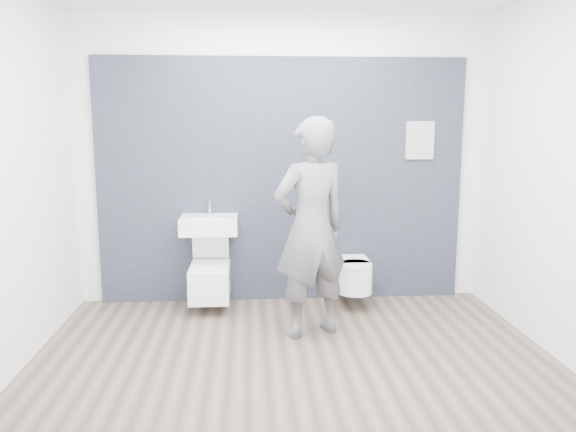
{
  "coord_description": "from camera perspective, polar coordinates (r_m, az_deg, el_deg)",
  "views": [
    {
      "loc": [
        -0.33,
        -4.05,
        1.79
      ],
      "look_at": [
        0.0,
        0.6,
        1.0
      ],
      "focal_mm": 35.0,
      "sensor_mm": 36.0,
      "label": 1
    }
  ],
  "objects": [
    {
      "name": "ground",
      "position": [
        4.44,
        0.56,
        -14.15
      ],
      "size": [
        4.0,
        4.0,
        0.0
      ],
      "primitive_type": "plane",
      "color": "brown",
      "rests_on": "ground"
    },
    {
      "name": "room_shell",
      "position": [
        4.06,
        0.6,
        8.9
      ],
      "size": [
        4.0,
        4.0,
        4.0
      ],
      "color": "white",
      "rests_on": "ground"
    },
    {
      "name": "tile_wall",
      "position": [
        5.81,
        -0.61,
        -8.31
      ],
      "size": [
        3.6,
        0.06,
        2.4
      ],
      "primitive_type": "cube",
      "color": "black",
      "rests_on": "ground"
    },
    {
      "name": "washbasin",
      "position": [
        5.39,
        -8.01,
        -0.84
      ],
      "size": [
        0.54,
        0.4,
        0.41
      ],
      "color": "white",
      "rests_on": "ground"
    },
    {
      "name": "toilet_square",
      "position": [
        5.45,
        -7.93,
        -6.37
      ],
      "size": [
        0.37,
        0.54,
        0.72
      ],
      "color": "white",
      "rests_on": "ground"
    },
    {
      "name": "toilet_rounded",
      "position": [
        5.51,
        6.65,
        -5.97
      ],
      "size": [
        0.32,
        0.55,
        0.3
      ],
      "color": "white",
      "rests_on": "ground"
    },
    {
      "name": "info_placard",
      "position": [
        6.0,
        12.66,
        -7.96
      ],
      "size": [
        0.28,
        0.03,
        0.37
      ],
      "primitive_type": "cube",
      "color": "white",
      "rests_on": "ground"
    },
    {
      "name": "visitor",
      "position": [
        4.64,
        2.33,
        -1.27
      ],
      "size": [
        0.78,
        0.66,
        1.83
      ],
      "primitive_type": "imported",
      "rotation": [
        0.0,
        0.0,
        3.54
      ],
      "color": "slate",
      "rests_on": "ground"
    }
  ]
}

